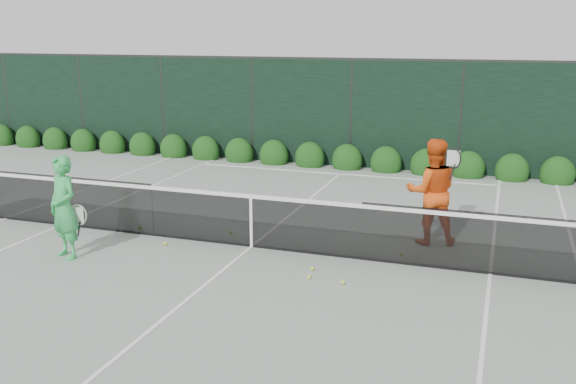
% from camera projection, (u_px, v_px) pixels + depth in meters
% --- Properties ---
extents(ground, '(80.00, 80.00, 0.00)m').
position_uv_depth(ground, '(252.00, 247.00, 11.54)').
color(ground, gray).
rests_on(ground, ground).
extents(tennis_net, '(12.90, 0.10, 1.07)m').
position_uv_depth(tennis_net, '(250.00, 219.00, 11.42)').
color(tennis_net, black).
rests_on(tennis_net, ground).
extents(player_woman, '(0.76, 0.64, 1.78)m').
position_uv_depth(player_woman, '(64.00, 207.00, 10.81)').
color(player_woman, green).
rests_on(player_woman, ground).
extents(player_man, '(1.10, 0.96, 1.93)m').
position_uv_depth(player_man, '(432.00, 192.00, 11.54)').
color(player_man, '#E75013').
rests_on(player_man, ground).
extents(court_lines, '(11.03, 23.83, 0.01)m').
position_uv_depth(court_lines, '(252.00, 247.00, 11.54)').
color(court_lines, white).
rests_on(court_lines, ground).
extents(windscreen_fence, '(32.00, 21.07, 3.06)m').
position_uv_depth(windscreen_fence, '(175.00, 203.00, 8.68)').
color(windscreen_fence, black).
rests_on(windscreen_fence, ground).
extents(hedge_row, '(31.66, 0.65, 0.94)m').
position_uv_depth(hedge_row, '(347.00, 160.00, 18.04)').
color(hedge_row, '#0F350E').
rests_on(hedge_row, ground).
extents(tennis_balls, '(5.18, 1.82, 0.07)m').
position_uv_depth(tennis_balls, '(266.00, 253.00, 11.11)').
color(tennis_balls, '#B7E533').
rests_on(tennis_balls, ground).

